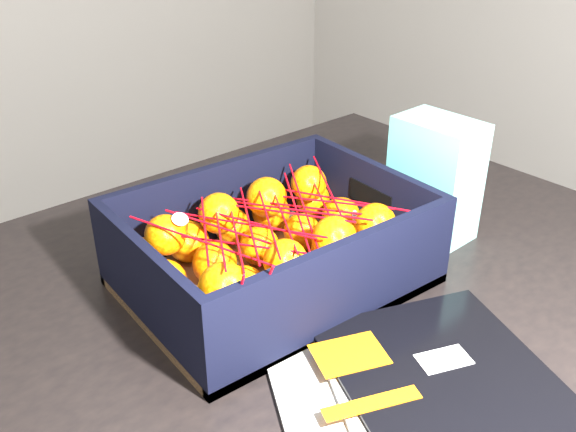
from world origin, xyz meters
TOP-DOWN VIEW (x-y plane):
  - table at (0.14, -0.07)m, footprint 1.25×0.87m
  - magazine_stack at (0.18, -0.33)m, footprint 0.38×0.34m
  - produce_crate at (0.19, -0.06)m, footprint 0.36×0.27m
  - clementine_heap at (0.19, -0.06)m, footprint 0.34×0.25m
  - mesh_net at (0.18, -0.06)m, footprint 0.29×0.24m
  - retail_carton at (0.45, -0.09)m, footprint 0.09×0.12m

SIDE VIEW (x-z plane):
  - table at x=0.14m, z-range 0.28..1.03m
  - magazine_stack at x=0.18m, z-range 0.75..0.77m
  - produce_crate at x=0.19m, z-range 0.73..0.85m
  - clementine_heap at x=0.19m, z-range 0.75..0.85m
  - retail_carton at x=0.45m, z-range 0.75..0.92m
  - mesh_net at x=0.18m, z-range 0.80..0.89m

